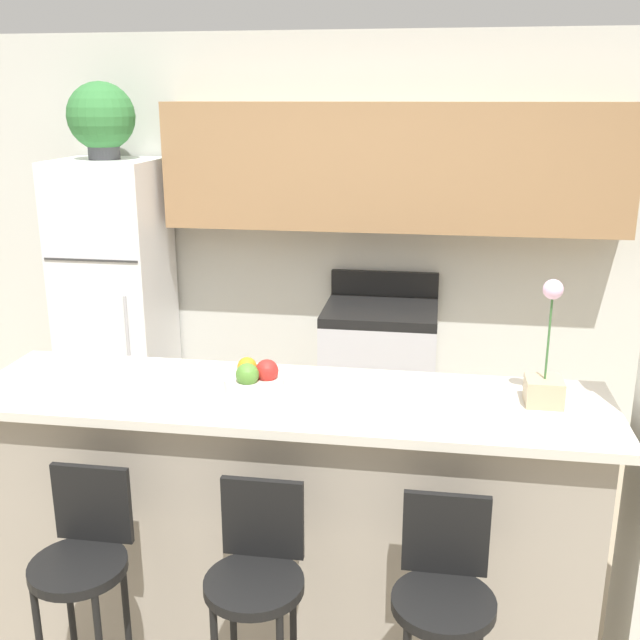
{
  "coord_description": "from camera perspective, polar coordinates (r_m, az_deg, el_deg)",
  "views": [
    {
      "loc": [
        0.52,
        -2.53,
        2.16
      ],
      "look_at": [
        0.0,
        0.79,
        1.15
      ],
      "focal_mm": 42.0,
      "sensor_mm": 36.0,
      "label": 1
    }
  ],
  "objects": [
    {
      "name": "wall_back",
      "position": [
        4.8,
        3.96,
        8.59
      ],
      "size": [
        5.6,
        0.38,
        2.55
      ],
      "color": "silver",
      "rests_on": "ground_plane"
    },
    {
      "name": "counter_bar",
      "position": [
        3.04,
        -2.4,
        -15.2
      ],
      "size": [
        2.39,
        0.63,
        1.1
      ],
      "color": "gray",
      "rests_on": "ground_plane"
    },
    {
      "name": "refrigerator",
      "position": [
        5.07,
        -15.29,
        1.58
      ],
      "size": [
        0.63,
        0.63,
        1.79
      ],
      "color": "white",
      "rests_on": "ground_plane"
    },
    {
      "name": "stove_range",
      "position": [
        4.78,
        4.54,
        -4.19
      ],
      "size": [
        0.7,
        0.63,
        1.07
      ],
      "color": "silver",
      "rests_on": "ground_plane"
    },
    {
      "name": "bar_stool_left",
      "position": [
        2.75,
        -17.54,
        -17.67
      ],
      "size": [
        0.32,
        0.32,
        0.97
      ],
      "color": "black",
      "rests_on": "ground_plane"
    },
    {
      "name": "bar_stool_mid",
      "position": [
        2.57,
        -4.83,
        -19.59
      ],
      "size": [
        0.32,
        0.32,
        0.97
      ],
      "color": "black",
      "rests_on": "ground_plane"
    },
    {
      "name": "bar_stool_right",
      "position": [
        2.52,
        9.35,
        -20.66
      ],
      "size": [
        0.32,
        0.32,
        0.97
      ],
      "color": "black",
      "rests_on": "ground_plane"
    },
    {
      "name": "potted_plant_on_fridge",
      "position": [
        4.91,
        -16.32,
        14.55
      ],
      "size": [
        0.41,
        0.41,
        0.47
      ],
      "color": "#4C4C51",
      "rests_on": "refrigerator"
    },
    {
      "name": "orchid_vase",
      "position": [
        2.78,
        16.79,
        -3.96
      ],
      "size": [
        0.13,
        0.13,
        0.46
      ],
      "color": "tan",
      "rests_on": "counter_bar"
    },
    {
      "name": "fruit_bowl",
      "position": [
        2.82,
        -5.03,
        -4.46
      ],
      "size": [
        0.23,
        0.23,
        0.12
      ],
      "color": "silver",
      "rests_on": "counter_bar"
    },
    {
      "name": "trash_bin",
      "position": [
        4.92,
        -9.89,
        -7.18
      ],
      "size": [
        0.28,
        0.28,
        0.38
      ],
      "color": "#59595B",
      "rests_on": "ground_plane"
    }
  ]
}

